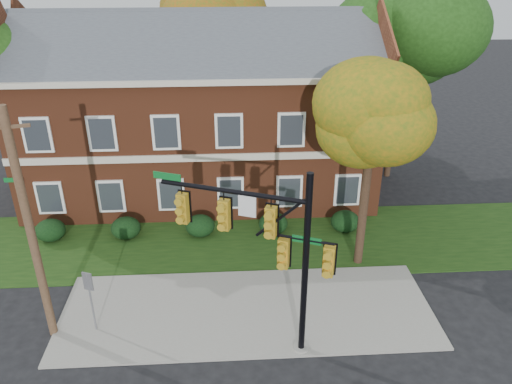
{
  "coord_description": "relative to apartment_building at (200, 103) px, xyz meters",
  "views": [
    {
      "loc": [
        -0.58,
        -14.0,
        12.51
      ],
      "look_at": [
        0.45,
        3.0,
        4.07
      ],
      "focal_mm": 35.0,
      "sensor_mm": 36.0,
      "label": 1
    }
  ],
  "objects": [
    {
      "name": "hedge_far_left",
      "position": [
        -7.0,
        -5.25,
        -4.46
      ],
      "size": [
        1.4,
        1.26,
        1.05
      ],
      "primitive_type": "ellipsoid",
      "color": "black",
      "rests_on": "ground"
    },
    {
      "name": "grass_strip",
      "position": [
        2.0,
        -5.95,
        -4.97
      ],
      "size": [
        30.0,
        6.0,
        0.04
      ],
      "primitive_type": "cube",
      "color": "#193811",
      "rests_on": "ground"
    },
    {
      "name": "sidewalk",
      "position": [
        2.0,
        -10.95,
        -4.95
      ],
      "size": [
        14.0,
        5.0,
        0.08
      ],
      "primitive_type": "cube",
      "color": "gray",
      "rests_on": "ground"
    },
    {
      "name": "tree_near_right",
      "position": [
        7.22,
        -8.09,
        1.68
      ],
      "size": [
        4.5,
        4.25,
        8.58
      ],
      "color": "black",
      "rests_on": "ground"
    },
    {
      "name": "ground",
      "position": [
        2.0,
        -11.95,
        -4.99
      ],
      "size": [
        120.0,
        120.0,
        0.0
      ],
      "primitive_type": "plane",
      "color": "black",
      "rests_on": "ground"
    },
    {
      "name": "hedge_right",
      "position": [
        3.5,
        -5.25,
        -4.46
      ],
      "size": [
        1.4,
        1.26,
        1.05
      ],
      "primitive_type": "ellipsoid",
      "color": "black",
      "rests_on": "ground"
    },
    {
      "name": "traffic_signal",
      "position": [
        2.63,
        -12.67,
        -0.83
      ],
      "size": [
        5.65,
        2.32,
        6.69
      ],
      "rotation": [
        0.0,
        0.0,
        -0.37
      ],
      "color": "gray",
      "rests_on": "ground"
    },
    {
      "name": "hedge_center",
      "position": [
        0.0,
        -5.25,
        -4.46
      ],
      "size": [
        1.4,
        1.26,
        1.05
      ],
      "primitive_type": "ellipsoid",
      "color": "black",
      "rests_on": "ground"
    },
    {
      "name": "tree_far_rear",
      "position": [
        1.34,
        7.84,
        3.86
      ],
      "size": [
        6.84,
        6.46,
        11.52
      ],
      "color": "black",
      "rests_on": "ground"
    },
    {
      "name": "utility_pole",
      "position": [
        -5.0,
        -11.72,
        -0.71
      ],
      "size": [
        1.3,
        0.38,
        8.43
      ],
      "rotation": [
        0.0,
        0.0,
        0.22
      ],
      "color": "#4A3622",
      "rests_on": "ground"
    },
    {
      "name": "hedge_far_right",
      "position": [
        7.0,
        -5.25,
        -4.46
      ],
      "size": [
        1.4,
        1.26,
        1.05
      ],
      "primitive_type": "ellipsoid",
      "color": "black",
      "rests_on": "ground"
    },
    {
      "name": "sign_post",
      "position": [
        -3.5,
        -11.68,
        -3.27
      ],
      "size": [
        0.36,
        0.17,
        2.53
      ],
      "rotation": [
        0.0,
        0.0,
        -0.36
      ],
      "color": "slate",
      "rests_on": "ground"
    },
    {
      "name": "tree_right_rear",
      "position": [
        11.31,
        0.86,
        3.13
      ],
      "size": [
        6.3,
        5.95,
        10.62
      ],
      "color": "black",
      "rests_on": "ground"
    },
    {
      "name": "apartment_building",
      "position": [
        0.0,
        0.0,
        0.0
      ],
      "size": [
        18.8,
        8.8,
        9.74
      ],
      "color": "brown",
      "rests_on": "ground"
    },
    {
      "name": "hedge_left",
      "position": [
        -3.5,
        -5.25,
        -4.46
      ],
      "size": [
        1.4,
        1.26,
        1.05
      ],
      "primitive_type": "ellipsoid",
      "color": "black",
      "rests_on": "ground"
    }
  ]
}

